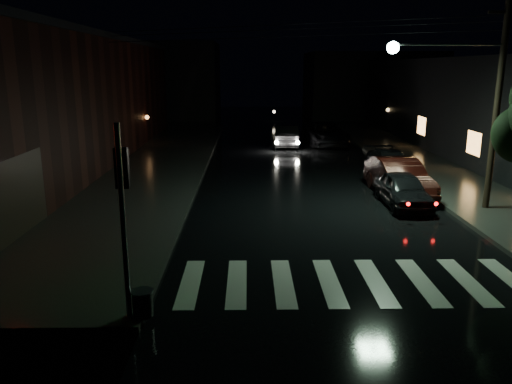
{
  "coord_description": "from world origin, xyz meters",
  "views": [
    {
      "loc": [
        0.3,
        -11.44,
        5.41
      ],
      "look_at": [
        0.55,
        3.78,
        1.6
      ],
      "focal_mm": 35.0,
      "sensor_mm": 36.0,
      "label": 1
    }
  ],
  "objects_px": {
    "parked_car_a": "(403,189)",
    "oncoming_car": "(286,136)",
    "parked_car_c": "(391,163)",
    "parked_car_b": "(399,178)",
    "parked_car_d": "(325,134)"
  },
  "relations": [
    {
      "from": "parked_car_a",
      "to": "oncoming_car",
      "type": "bearing_deg",
      "value": 102.84
    },
    {
      "from": "parked_car_a",
      "to": "parked_car_d",
      "type": "height_order",
      "value": "parked_car_d"
    },
    {
      "from": "parked_car_c",
      "to": "oncoming_car",
      "type": "height_order",
      "value": "oncoming_car"
    },
    {
      "from": "parked_car_b",
      "to": "parked_car_c",
      "type": "distance_m",
      "value": 4.12
    },
    {
      "from": "parked_car_b",
      "to": "parked_car_a",
      "type": "bearing_deg",
      "value": -104.34
    },
    {
      "from": "parked_car_b",
      "to": "oncoming_car",
      "type": "bearing_deg",
      "value": 101.43
    },
    {
      "from": "parked_car_a",
      "to": "parked_car_c",
      "type": "relative_size",
      "value": 0.89
    },
    {
      "from": "parked_car_a",
      "to": "parked_car_d",
      "type": "bearing_deg",
      "value": 92.56
    },
    {
      "from": "parked_car_a",
      "to": "parked_car_c",
      "type": "height_order",
      "value": "parked_car_a"
    },
    {
      "from": "parked_car_b",
      "to": "parked_car_c",
      "type": "bearing_deg",
      "value": 75.06
    },
    {
      "from": "parked_car_a",
      "to": "parked_car_c",
      "type": "distance_m",
      "value": 5.78
    },
    {
      "from": "parked_car_c",
      "to": "oncoming_car",
      "type": "distance_m",
      "value": 10.97
    },
    {
      "from": "parked_car_c",
      "to": "oncoming_car",
      "type": "xyz_separation_m",
      "value": [
        -4.59,
        9.97,
        0.1
      ]
    },
    {
      "from": "parked_car_a",
      "to": "parked_car_b",
      "type": "xyz_separation_m",
      "value": [
        0.31,
        1.63,
        0.12
      ]
    },
    {
      "from": "parked_car_b",
      "to": "parked_car_c",
      "type": "xyz_separation_m",
      "value": [
        0.8,
        4.04,
        -0.15
      ]
    }
  ]
}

